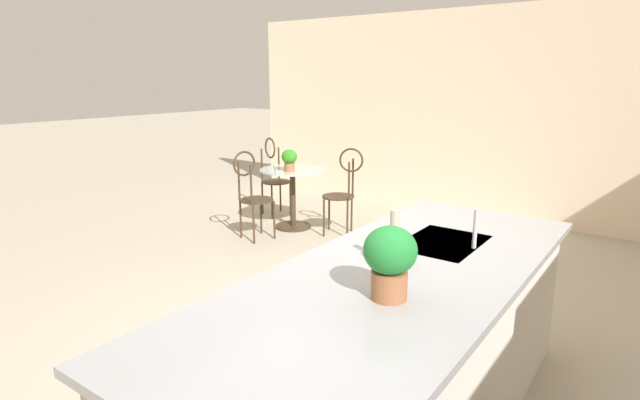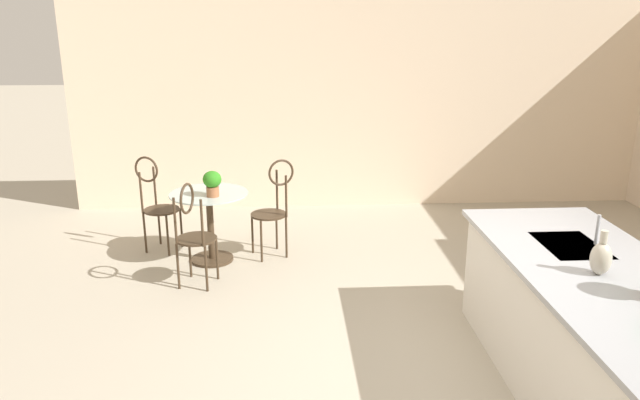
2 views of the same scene
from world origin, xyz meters
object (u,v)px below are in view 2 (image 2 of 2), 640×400
(chair_toward_desk, at_px, (274,204))
(potted_plant_on_table, at_px, (212,182))
(bistro_table, at_px, (210,220))
(vase_on_counter, at_px, (601,258))
(chair_near_window, at_px, (193,230))
(chair_by_island, at_px, (156,199))

(chair_toward_desk, relative_size, potted_plant_on_table, 4.00)
(bistro_table, height_order, vase_on_counter, vase_on_counter)
(chair_near_window, distance_m, vase_on_counter, 3.45)
(bistro_table, xyz_separation_m, vase_on_counter, (2.60, 2.73, 0.58))
(chair_near_window, bearing_deg, chair_by_island, -151.65)
(chair_near_window, height_order, chair_toward_desk, same)
(chair_toward_desk, bearing_deg, bistro_table, -78.69)
(chair_by_island, distance_m, potted_plant_on_table, 0.89)
(chair_by_island, bearing_deg, potted_plant_on_table, 54.15)
(bistro_table, xyz_separation_m, chair_toward_desk, (-0.13, 0.65, 0.13))
(chair_near_window, xyz_separation_m, chair_toward_desk, (-0.77, 0.73, 0.00))
(bistro_table, distance_m, chair_by_island, 0.72)
(chair_near_window, bearing_deg, bistro_table, 173.21)
(chair_by_island, bearing_deg, chair_near_window, 28.35)
(chair_near_window, distance_m, chair_by_island, 1.13)
(chair_toward_desk, bearing_deg, chair_by_island, -100.11)
(bistro_table, relative_size, chair_near_window, 0.77)
(bistro_table, relative_size, potted_plant_on_table, 3.07)
(bistro_table, xyz_separation_m, chair_near_window, (0.64, -0.08, 0.13))
(potted_plant_on_table, height_order, vase_on_counter, vase_on_counter)
(bistro_table, xyz_separation_m, chair_by_island, (-0.36, -0.61, 0.13))
(bistro_table, distance_m, potted_plant_on_table, 0.46)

